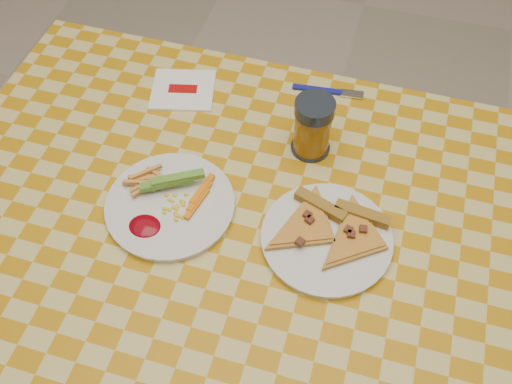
% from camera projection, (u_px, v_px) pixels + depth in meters
% --- Properties ---
extents(ground, '(8.00, 8.00, 0.00)m').
position_uv_depth(ground, '(257.00, 368.00, 1.65)').
color(ground, beige).
rests_on(ground, ground).
extents(table, '(1.28, 0.88, 0.76)m').
position_uv_depth(table, '(257.00, 249.00, 1.10)').
color(table, silver).
rests_on(table, ground).
extents(plate_left, '(0.30, 0.30, 0.01)m').
position_uv_depth(plate_left, '(170.00, 206.00, 1.06)').
color(plate_left, silver).
rests_on(plate_left, table).
extents(plate_right, '(0.24, 0.24, 0.01)m').
position_uv_depth(plate_right, '(326.00, 239.00, 1.02)').
color(plate_right, silver).
rests_on(plate_right, table).
extents(fries_veggies, '(0.18, 0.17, 0.04)m').
position_uv_depth(fries_veggies, '(168.00, 193.00, 1.05)').
color(fries_veggies, '#C78A3F').
rests_on(fries_veggies, plate_left).
extents(pizza_slices, '(0.25, 0.23, 0.02)m').
position_uv_depth(pizza_slices, '(331.00, 228.00, 1.01)').
color(pizza_slices, '#B07936').
rests_on(pizza_slices, plate_right).
extents(drink_glass, '(0.08, 0.08, 0.13)m').
position_uv_depth(drink_glass, '(313.00, 127.00, 1.10)').
color(drink_glass, black).
rests_on(drink_glass, table).
extents(napkin, '(0.16, 0.15, 0.01)m').
position_uv_depth(napkin, '(183.00, 90.00, 1.24)').
color(napkin, white).
rests_on(napkin, table).
extents(fork, '(0.16, 0.03, 0.01)m').
position_uv_depth(fork, '(329.00, 91.00, 1.24)').
color(fork, navy).
rests_on(fork, table).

